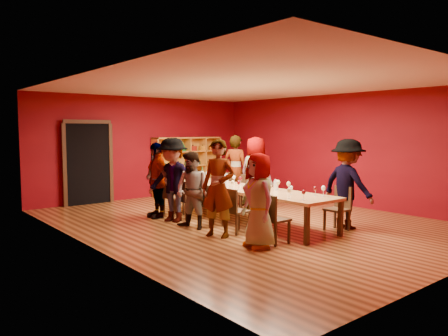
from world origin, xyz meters
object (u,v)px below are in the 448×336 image
at_px(person_left_1, 218,188).
at_px(chair_person_left_3, 185,198).
at_px(chair_person_left_0, 272,216).
at_px(person_left_0, 259,200).
at_px(chair_person_right_0, 339,206).
at_px(wine_bottle, 202,175).
at_px(person_right_4, 236,170).
at_px(chair_person_left_1, 235,208).
at_px(person_left_3, 173,180).
at_px(tasting_table, 245,190).
at_px(person_right_0, 348,184).
at_px(chair_person_left_2, 209,203).
at_px(person_right_3, 256,172).
at_px(person_left_2, 192,190).
at_px(chair_person_left_4, 171,195).
at_px(shelving_unit, 187,163).
at_px(spittoon_bowl, 255,184).
at_px(chair_person_right_3, 243,190).
at_px(person_left_4, 157,180).
at_px(chair_person_right_4, 226,188).

xyz_separation_m(person_left_1, chair_person_left_3, (0.41, 1.71, -0.43)).
distance_m(chair_person_left_0, person_left_0, 0.47).
distance_m(chair_person_right_0, wine_bottle, 3.70).
bearing_deg(chair_person_left_0, person_right_4, 58.51).
xyz_separation_m(chair_person_left_1, person_left_3, (-0.34, 1.71, 0.43)).
bearing_deg(person_left_0, chair_person_left_1, 174.12).
xyz_separation_m(tasting_table, person_right_4, (1.23, 1.76, 0.25)).
xyz_separation_m(person_right_0, wine_bottle, (-1.06, 3.59, -0.04)).
bearing_deg(chair_person_left_2, chair_person_left_0, -90.00).
distance_m(person_left_3, person_right_3, 2.59).
bearing_deg(tasting_table, chair_person_left_1, -142.39).
relative_size(tasting_table, person_right_3, 2.43).
bearing_deg(person_left_1, chair_person_left_2, 131.30).
distance_m(person_left_2, chair_person_left_4, 1.57).
bearing_deg(chair_person_left_4, person_left_3, -118.47).
bearing_deg(person_right_3, person_right_4, -6.70).
height_order(shelving_unit, person_left_3, person_left_3).
distance_m(person_left_2, spittoon_bowl, 1.52).
relative_size(shelving_unit, chair_person_left_0, 2.70).
distance_m(shelving_unit, chair_person_left_2, 4.79).
xyz_separation_m(person_right_0, chair_person_right_3, (-0.26, 2.93, -0.43)).
distance_m(person_left_4, person_right_3, 2.69).
relative_size(tasting_table, spittoon_bowl, 13.39).
bearing_deg(chair_person_left_1, chair_person_left_2, 90.00).
relative_size(person_right_0, person_right_4, 0.98).
xyz_separation_m(person_left_1, person_left_4, (0.03, 2.33, -0.06)).
xyz_separation_m(chair_person_left_0, person_left_2, (-0.42, 1.88, 0.30)).
bearing_deg(shelving_unit, chair_person_left_3, -124.92).
height_order(shelving_unit, spittoon_bowl, shelving_unit).
height_order(chair_person_left_0, chair_person_left_2, same).
bearing_deg(wine_bottle, chair_person_left_0, -106.28).
bearing_deg(tasting_table, person_left_1, -151.99).
height_order(chair_person_left_1, chair_person_right_0, same).
height_order(chair_person_left_2, chair_person_left_4, same).
height_order(person_right_3, person_right_4, person_right_4).
relative_size(person_right_3, person_right_4, 0.98).
bearing_deg(wine_bottle, chair_person_left_1, -112.55).
bearing_deg(chair_person_left_0, person_left_4, 96.38).
bearing_deg(person_right_4, spittoon_bowl, 127.70).
bearing_deg(chair_person_left_0, chair_person_right_0, -3.16).
bearing_deg(chair_person_left_0, chair_person_left_2, 90.00).
distance_m(person_left_1, wine_bottle, 2.84).
xyz_separation_m(person_right_4, wine_bottle, (-1.12, -0.00, -0.06)).
relative_size(chair_person_left_2, person_right_4, 0.47).
bearing_deg(person_right_0, person_left_4, 40.28).
relative_size(chair_person_left_0, wine_bottle, 2.59).
xyz_separation_m(chair_person_left_2, spittoon_bowl, (1.08, -0.28, 0.33)).
xyz_separation_m(person_left_0, person_left_1, (-0.07, 1.03, 0.11)).
height_order(chair_person_left_0, person_left_2, person_left_2).
distance_m(chair_person_right_4, person_right_4, 0.55).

